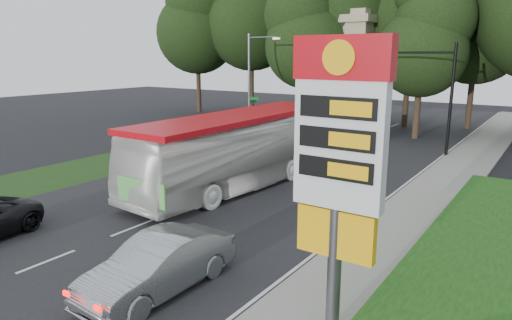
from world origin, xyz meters
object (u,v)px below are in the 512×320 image
Objects in this scene: monument at (355,71)px; traffic_signal_mast at (431,83)px; transit_bus at (240,151)px; streetlight_signs at (252,82)px; sedan_silver at (159,265)px; gas_station_pylon at (339,152)px.

traffic_signal_mast is at bearing -38.00° from monument.
transit_bus is (1.98, -19.06, -3.28)m from monument.
sedan_silver is (11.30, -20.76, -3.65)m from streetlight_signs.
gas_station_pylon is at bearing -68.20° from monument.
gas_station_pylon is 0.68× the size of monument.
transit_bus is at bearing -113.57° from traffic_signal_mast.
streetlight_signs is 9.44m from monument.
traffic_signal_mast is at bearing 8.92° from streetlight_signs.
streetlight_signs is (-12.67, -1.99, -0.23)m from traffic_signal_mast.
monument reaches higher than gas_station_pylon.
transit_bus is 10.67m from sedan_silver.
streetlight_signs reaches higher than sedan_silver.
traffic_signal_mast is 0.90× the size of streetlight_signs.
streetlight_signs is 0.80× the size of monument.
streetlight_signs reaches higher than gas_station_pylon.
sedan_silver is at bearing -77.62° from monument.
streetlight_signs is 23.92m from sedan_silver.
traffic_signal_mast is at bearing 99.09° from gas_station_pylon.
transit_bus reaches higher than sedan_silver.
transit_bus is (6.97, -11.07, -2.62)m from streetlight_signs.
traffic_signal_mast is 12.83m from streetlight_signs.
traffic_signal_mast is at bearing 87.39° from sedan_silver.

